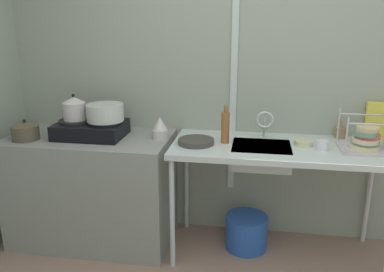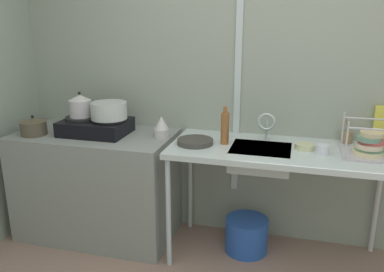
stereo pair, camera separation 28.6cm
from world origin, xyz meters
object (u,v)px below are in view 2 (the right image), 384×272
at_px(pot_on_left_burner, 80,106).
at_px(faucet, 267,123).
at_px(sink_basin, 260,158).
at_px(cup_by_rack, 323,149).
at_px(small_bowl_on_drainboard, 305,146).
at_px(pot_beside_stove, 33,126).
at_px(frying_pan, 195,142).
at_px(utensil_jar, 347,137).
at_px(dish_rack, 369,146).
at_px(percolator, 162,127).
at_px(bucket_on_floor, 246,235).
at_px(pot_on_right_burner, 109,111).
at_px(bottle_by_sink, 225,128).
at_px(stove, 96,126).

height_order(pot_on_left_burner, faucet, pot_on_left_burner).
xyz_separation_m(pot_on_left_burner, sink_basin, (1.39, -0.02, -0.29)).
xyz_separation_m(cup_by_rack, small_bowl_on_drainboard, (-0.12, 0.08, -0.01)).
height_order(pot_beside_stove, sink_basin, pot_beside_stove).
bearing_deg(pot_on_left_burner, frying_pan, -3.26).
relative_size(sink_basin, utensil_jar, 2.18).
relative_size(pot_beside_stove, utensil_jar, 1.07).
xyz_separation_m(dish_rack, cup_by_rack, (-0.28, -0.04, -0.04)).
xyz_separation_m(sink_basin, utensil_jar, (0.58, 0.28, 0.11)).
relative_size(percolator, cup_by_rack, 2.01).
xyz_separation_m(percolator, utensil_jar, (1.32, 0.23, -0.04)).
bearing_deg(small_bowl_on_drainboard, bucket_on_floor, 178.61).
xyz_separation_m(pot_beside_stove, small_bowl_on_drainboard, (2.00, 0.18, -0.05)).
relative_size(dish_rack, utensil_jar, 1.79).
distance_m(sink_basin, small_bowl_on_drainboard, 0.31).
height_order(percolator, bucket_on_floor, percolator).
bearing_deg(small_bowl_on_drainboard, percolator, 179.83).
height_order(cup_by_rack, bucket_on_floor, cup_by_rack).
relative_size(pot_on_right_burner, faucet, 1.27).
xyz_separation_m(small_bowl_on_drainboard, bucket_on_floor, (-0.37, 0.01, -0.74)).
distance_m(percolator, small_bowl_on_drainboard, 1.03).
height_order(pot_on_left_burner, bucket_on_floor, pot_on_left_burner).
distance_m(pot_beside_stove, bottle_by_sink, 1.46).
bearing_deg(pot_on_left_burner, dish_rack, -0.16).
bearing_deg(bucket_on_floor, pot_on_right_burner, -177.72).
relative_size(stove, pot_on_right_burner, 1.84).
bearing_deg(utensil_jar, pot_beside_stove, -169.81).
height_order(percolator, frying_pan, percolator).
distance_m(pot_on_left_burner, percolator, 0.66).
height_order(faucet, cup_by_rack, faucet).
height_order(sink_basin, faucet, faucet).
relative_size(percolator, bottle_by_sink, 0.61).
bearing_deg(pot_beside_stove, bottle_by_sink, 6.02).
xyz_separation_m(pot_on_left_burner, pot_beside_stove, (-0.33, -0.15, -0.15)).
distance_m(stove, pot_on_left_burner, 0.19).
bearing_deg(percolator, pot_on_left_burner, -176.75).
relative_size(faucet, small_bowl_on_drainboard, 1.62).
height_order(pot_on_right_burner, frying_pan, pot_on_right_burner).
bearing_deg(faucet, dish_rack, -12.18).
distance_m(sink_basin, utensil_jar, 0.66).
bearing_deg(dish_rack, frying_pan, -177.67).
distance_m(bottle_by_sink, utensil_jar, 0.88).
bearing_deg(bottle_by_sink, percolator, 176.30).
xyz_separation_m(dish_rack, bucket_on_floor, (-0.77, 0.05, -0.79)).
distance_m(percolator, dish_rack, 1.43).
xyz_separation_m(frying_pan, bucket_on_floor, (0.38, 0.10, -0.74)).
bearing_deg(frying_pan, utensil_jar, 16.94).
distance_m(dish_rack, bucket_on_floor, 1.10).
relative_size(percolator, dish_rack, 0.49).
xyz_separation_m(sink_basin, bucket_on_floor, (-0.08, 0.06, -0.65)).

